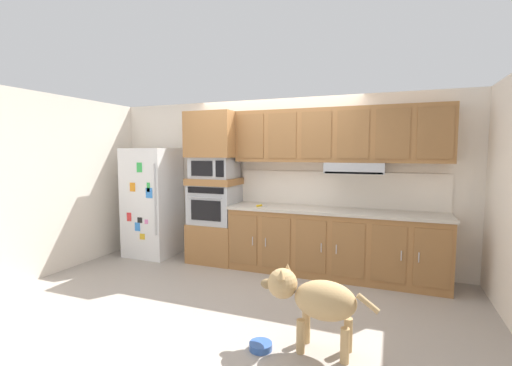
# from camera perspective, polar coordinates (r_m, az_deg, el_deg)

# --- Properties ---
(ground_plane) EXTENTS (9.60, 9.60, 0.00)m
(ground_plane) POSITION_cam_1_polar(r_m,az_deg,el_deg) (4.70, -0.81, -16.19)
(ground_plane) COLOR #9E9389
(back_kitchen_wall) EXTENTS (6.20, 0.12, 2.50)m
(back_kitchen_wall) POSITION_cam_1_polar(r_m,az_deg,el_deg) (5.44, 3.57, 0.28)
(back_kitchen_wall) COLOR silver
(back_kitchen_wall) RESTS_ON ground
(side_panel_left) EXTENTS (0.12, 7.10, 2.50)m
(side_panel_left) POSITION_cam_1_polar(r_m,az_deg,el_deg) (6.04, -26.28, 0.24)
(side_panel_left) COLOR silver
(side_panel_left) RESTS_ON ground
(refrigerator) EXTENTS (0.76, 0.73, 1.76)m
(refrigerator) POSITION_cam_1_polar(r_m,az_deg,el_deg) (6.05, -16.42, -2.96)
(refrigerator) COLOR white
(refrigerator) RESTS_ON ground
(oven_base_cabinet) EXTENTS (0.74, 0.62, 0.60)m
(oven_base_cabinet) POSITION_cam_1_polar(r_m,az_deg,el_deg) (5.62, -6.59, -9.42)
(oven_base_cabinet) COLOR #996638
(oven_base_cabinet) RESTS_ON ground
(built_in_oven) EXTENTS (0.70, 0.62, 0.60)m
(built_in_oven) POSITION_cam_1_polar(r_m,az_deg,el_deg) (5.50, -6.67, -3.36)
(built_in_oven) COLOR #A8AAAF
(built_in_oven) RESTS_ON oven_base_cabinet
(appliance_mid_shelf) EXTENTS (0.74, 0.62, 0.10)m
(appliance_mid_shelf) POSITION_cam_1_polar(r_m,az_deg,el_deg) (5.46, -6.69, 0.27)
(appliance_mid_shelf) COLOR #996638
(appliance_mid_shelf) RESTS_ON built_in_oven
(microwave) EXTENTS (0.64, 0.54, 0.32)m
(microwave) POSITION_cam_1_polar(r_m,az_deg,el_deg) (5.45, -6.73, 2.47)
(microwave) COLOR #A8AAAF
(microwave) RESTS_ON appliance_mid_shelf
(appliance_upper_cabinet) EXTENTS (0.74, 0.62, 0.68)m
(appliance_upper_cabinet) POSITION_cam_1_polar(r_m,az_deg,el_deg) (5.45, -6.77, 7.73)
(appliance_upper_cabinet) COLOR #996638
(appliance_upper_cabinet) RESTS_ON microwave
(lower_cabinet_run) EXTENTS (2.89, 0.63, 0.88)m
(lower_cabinet_run) POSITION_cam_1_polar(r_m,az_deg,el_deg) (5.02, 12.30, -9.62)
(lower_cabinet_run) COLOR #996638
(lower_cabinet_run) RESTS_ON ground
(countertop_slab) EXTENTS (2.93, 0.64, 0.04)m
(countertop_slab) POSITION_cam_1_polar(r_m,az_deg,el_deg) (4.93, 12.41, -4.43)
(countertop_slab) COLOR #BCB2A3
(countertop_slab) RESTS_ON lower_cabinet_run
(backsplash_panel) EXTENTS (2.93, 0.02, 0.50)m
(backsplash_panel) POSITION_cam_1_polar(r_m,az_deg,el_deg) (5.18, 12.96, -0.98)
(backsplash_panel) COLOR white
(backsplash_panel) RESTS_ON countertop_slab
(upper_cabinet_with_hood) EXTENTS (2.89, 0.48, 0.88)m
(upper_cabinet_with_hood) POSITION_cam_1_polar(r_m,az_deg,el_deg) (4.99, 13.05, 7.22)
(upper_cabinet_with_hood) COLOR #996638
(upper_cabinet_with_hood) RESTS_ON backsplash_panel
(screwdriver) EXTENTS (0.16, 0.15, 0.03)m
(screwdriver) POSITION_cam_1_polar(r_m,az_deg,el_deg) (5.06, 0.61, -3.68)
(screwdriver) COLOR yellow
(screwdriver) RESTS_ON countertop_slab
(dog) EXTENTS (1.03, 0.35, 0.70)m
(dog) POSITION_cam_1_polar(r_m,az_deg,el_deg) (3.19, 9.42, -17.98)
(dog) COLOR tan
(dog) RESTS_ON ground
(dog_food_bowl) EXTENTS (0.20, 0.20, 0.06)m
(dog_food_bowl) POSITION_cam_1_polar(r_m,az_deg,el_deg) (3.34, 0.76, -24.90)
(dog_food_bowl) COLOR #3359A5
(dog_food_bowl) RESTS_ON ground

